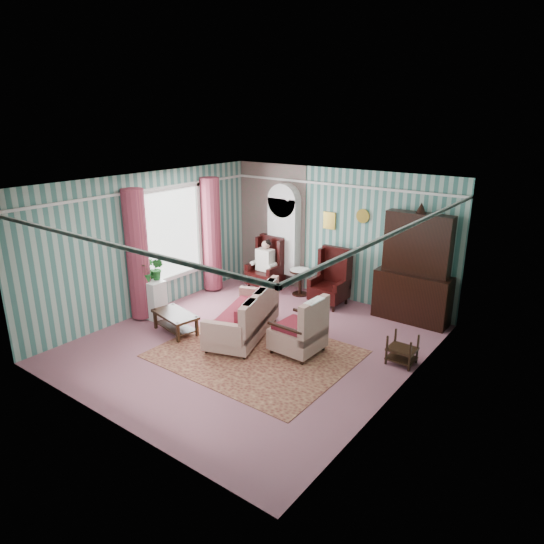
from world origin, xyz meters
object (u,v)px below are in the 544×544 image
Objects in this scene: plant_stand at (152,299)px; sofa at (242,310)px; nest_table at (402,349)px; wingback_left at (265,264)px; dresser_hutch at (415,265)px; floral_armchair at (298,329)px; coffee_table at (176,323)px; bookcase at (284,242)px; seated_woman at (265,265)px; wingback_right at (329,278)px; round_side_table at (300,282)px.

sofa reaches higher than plant_stand.
wingback_left is at bearing 159.15° from nest_table.
sofa is at bearing -130.91° from dresser_hutch.
dresser_hutch reaches higher than floral_armchair.
plant_stand reaches higher than coffee_table.
bookcase is 1.90× the size of seated_woman.
dresser_hutch is at bearing -21.49° from floral_armchair.
dresser_hutch reaches higher than coffee_table.
sofa is (-0.50, -2.33, -0.10)m from wingback_right.
round_side_table is at bearing 151.80° from nest_table.
round_side_table is (-2.60, -0.12, -0.88)m from dresser_hutch.
seated_woman is at bearing 180.00° from wingback_right.
dresser_hutch is at bearing 35.08° from plant_stand.
bookcase is 2.80× the size of plant_stand.
wingback_right is 0.92m from round_side_table.
wingback_left is 2.31× the size of nest_table.
wingback_left is 2.08× the size of round_side_table.
sofa is (-2.82, -0.78, 0.26)m from nest_table.
bookcase is at bearing 159.73° from round_side_table.
round_side_table is 3.22m from coffee_table.
wingback_left is 2.64m from sofa.
coffee_table is at bearing 108.48° from floral_armchair.
wingback_left reaches higher than seated_woman.
dresser_hutch is at bearing 8.77° from wingback_right.
dresser_hutch is 2.95× the size of plant_stand.
coffee_table is (-1.63, -2.97, -0.43)m from wingback_right.
nest_table is (4.07, -1.55, -0.32)m from seated_woman.
wingback_left is at bearing 92.24° from coffee_table.
seated_woman is (0.00, 0.00, -0.04)m from wingback_left.
floral_armchair is (3.24, 0.50, 0.04)m from plant_stand.
seated_woman is at bearing -122.66° from bookcase.
bookcase reaches higher than nest_table.
wingback_right is 1.56× the size of plant_stand.
dresser_hutch reaches higher than nest_table.
wingback_left is at bearing 0.00° from seated_woman.
bookcase is 3.49m from coffee_table.
round_side_table is at bearing -10.75° from sofa.
round_side_table is at bearing -20.27° from bookcase.
plant_stand is at bearing -132.84° from wingback_right.
floral_armchair is at bearing 8.77° from plant_stand.
plant_stand is (-4.87, -1.20, 0.13)m from nest_table.
sofa is at bearing -102.12° from wingback_right.
bookcase reaches higher than plant_stand.
nest_table is (3.17, -1.70, -0.03)m from round_side_table.
wingback_left reaches higher than floral_armchair.
round_side_table is 3.36m from plant_stand.
seated_woman is 1.23× the size of coffee_table.
wingback_right is at bearing 18.38° from floral_armchair.
nest_table is at bearing 19.74° from coffee_table.
plant_stand is at bearing -166.16° from nest_table.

